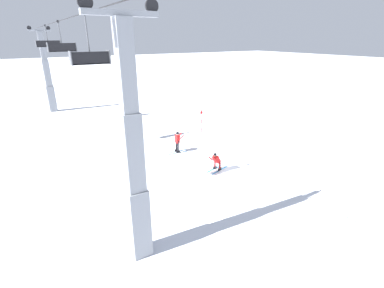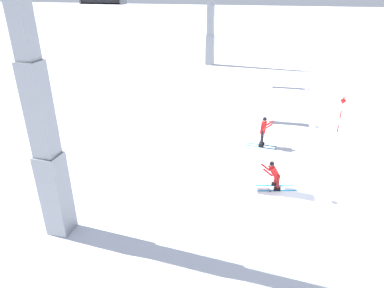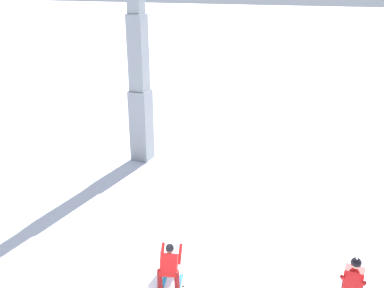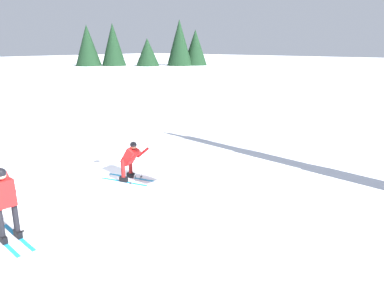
{
  "view_description": "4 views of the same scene",
  "coord_description": "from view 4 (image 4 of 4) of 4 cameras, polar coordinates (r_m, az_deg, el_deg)",
  "views": [
    {
      "loc": [
        -13.84,
        11.19,
        8.69
      ],
      "look_at": [
        -0.04,
        2.66,
        2.41
      ],
      "focal_mm": 25.98,
      "sensor_mm": 36.0,
      "label": 1
    },
    {
      "loc": [
        -13.37,
        1.06,
        8.29
      ],
      "look_at": [
        -0.43,
        4.16,
        2.01
      ],
      "focal_mm": 32.28,
      "sensor_mm": 36.0,
      "label": 2
    },
    {
      "loc": [
        3.81,
        -7.25,
        7.44
      ],
      "look_at": [
        -0.21,
        2.91,
        3.19
      ],
      "focal_mm": 39.59,
      "sensor_mm": 36.0,
      "label": 3
    },
    {
      "loc": [
        7.42,
        9.21,
        4.3
      ],
      "look_at": [
        0.62,
        3.64,
        1.88
      ],
      "focal_mm": 33.82,
      "sensor_mm": 36.0,
      "label": 4
    }
  ],
  "objects": [
    {
      "name": "ground_plane",
      "position": [
        12.59,
        -11.15,
        -4.89
      ],
      "size": [
        260.0,
        260.0,
        0.0
      ],
      "primitive_type": "plane",
      "color": "white"
    },
    {
      "name": "skier_carving_main",
      "position": [
        11.84,
        -9.71,
        -2.3
      ],
      "size": [
        1.0,
        1.8,
        1.45
      ],
      "color": "#198CCC",
      "rests_on": "ground_plane"
    },
    {
      "name": "skier_distant_uphill",
      "position": [
        9.1,
        -27.46,
        -7.67
      ],
      "size": [
        0.72,
        1.71,
        1.75
      ],
      "color": "#198CCC",
      "rests_on": "ground_plane"
    },
    {
      "name": "tree_line_ridge",
      "position": [
        79.02,
        -7.56,
        15.12
      ],
      "size": [
        21.25,
        21.02,
        9.39
      ],
      "color": "black",
      "rests_on": "ground_plane"
    }
  ]
}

